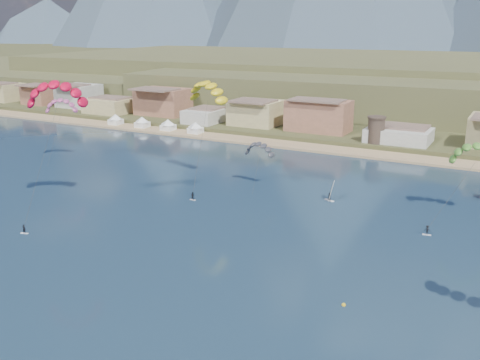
% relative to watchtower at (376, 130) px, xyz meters
% --- Properties ---
extents(ground, '(2400.00, 2400.00, 0.00)m').
position_rel_watchtower_xyz_m(ground, '(-5.00, -114.00, -6.37)').
color(ground, '#0D1D30').
rests_on(ground, ground).
extents(beach, '(2200.00, 12.00, 0.90)m').
position_rel_watchtower_xyz_m(beach, '(-5.00, -8.00, -6.12)').
color(beach, tan).
rests_on(beach, ground).
extents(foothills, '(940.00, 210.00, 18.00)m').
position_rel_watchtower_xyz_m(foothills, '(17.39, 118.47, 2.71)').
color(foothills, brown).
rests_on(foothills, ground).
extents(town, '(400.00, 24.00, 12.00)m').
position_rel_watchtower_xyz_m(town, '(-45.00, 8.00, 1.63)').
color(town, beige).
rests_on(town, ground).
extents(watchtower, '(5.82, 5.82, 8.60)m').
position_rel_watchtower_xyz_m(watchtower, '(0.00, 0.00, 0.00)').
color(watchtower, '#47382D').
rests_on(watchtower, ground).
extents(beach_tents, '(43.40, 6.40, 5.00)m').
position_rel_watchtower_xyz_m(beach_tents, '(-81.25, -8.00, -2.66)').
color(beach_tents, white).
rests_on(beach_tents, ground).
extents(kitesurfer_red, '(13.42, 20.02, 30.13)m').
position_rel_watchtower_xyz_m(kitesurfer_red, '(-43.27, -90.02, 19.58)').
color(kitesurfer_red, silver).
rests_on(kitesurfer_red, ground).
extents(kitesurfer_yellow, '(13.08, 19.79, 28.35)m').
position_rel_watchtower_xyz_m(kitesurfer_yellow, '(-27.95, -56.05, 17.17)').
color(kitesurfer_yellow, silver).
rests_on(kitesurfer_yellow, ground).
extents(kitesurfer_green, '(12.05, 18.58, 20.01)m').
position_rel_watchtower_xyz_m(kitesurfer_green, '(33.70, -52.77, 7.61)').
color(kitesurfer_green, silver).
rests_on(kitesurfer_green, ground).
extents(distant_kite_pink, '(9.79, 8.29, 20.00)m').
position_rel_watchtower_xyz_m(distant_kite_pink, '(-75.66, -58.30, 10.64)').
color(distant_kite_pink, '#262626').
rests_on(distant_kite_pink, ground).
extents(distant_kite_dark, '(8.05, 5.62, 13.33)m').
position_rel_watchtower_xyz_m(distant_kite_dark, '(-14.70, -53.99, 3.62)').
color(distant_kite_dark, '#262626').
rests_on(distant_kite_dark, ground).
extents(windsurfer, '(2.72, 2.91, 4.52)m').
position_rel_watchtower_xyz_m(windsurfer, '(4.79, -56.84, -4.94)').
color(windsurfer, silver).
rests_on(windsurfer, ground).
extents(buoy, '(0.62, 0.62, 0.62)m').
position_rel_watchtower_xyz_m(buoy, '(22.46, -101.61, -6.26)').
color(buoy, gold).
rests_on(buoy, ground).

